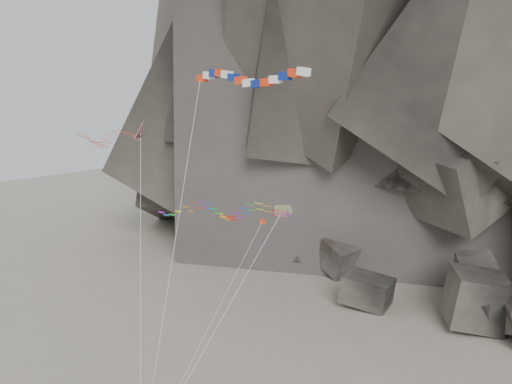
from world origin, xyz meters
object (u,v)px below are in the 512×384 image
Objects in this scene: delta_kite at (103,137)px; banner_kite at (246,79)px; pennant_kite at (239,267)px; parafoil_kite at (213,209)px.

banner_kite reaches higher than delta_kite.
pennant_kite is at bearing -19.64° from delta_kite.
delta_kite reaches higher than parafoil_kite.
pennant_kite is (-1.48, 0.91, -14.35)m from banner_kite.
banner_kite reaches higher than parafoil_kite.
parafoil_kite is (-7.59, 4.74, -11.17)m from banner_kite.
delta_kite is at bearing 175.13° from pennant_kite.
pennant_kite is (6.11, -3.83, -3.18)m from parafoil_kite.
parafoil_kite is (10.21, 3.37, -5.99)m from delta_kite.
banner_kite is at bearing -34.93° from pennant_kite.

